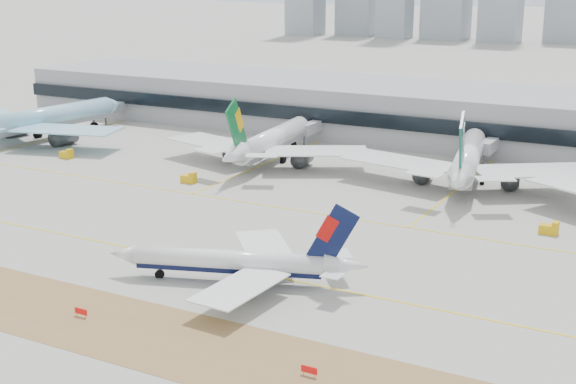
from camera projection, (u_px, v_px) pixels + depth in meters
The scene contains 11 objects.
ground at pixel (230, 256), 140.89m from camera, with size 3000.00×3000.00×0.00m, color #9A9890.
taxiing_airliner at pixel (238, 263), 127.89m from camera, with size 41.16×34.95×14.25m.
widebody_korean at pixel (42, 120), 234.39m from camera, with size 63.52×62.58×22.80m.
widebody_eva at pixel (269, 142), 207.42m from camera, with size 56.20×55.33×20.16m.
widebody_cathay at pixel (467, 161), 186.55m from camera, with size 58.08×57.68×21.13m.
terminal at pixel (437, 113), 236.30m from camera, with size 280.00×43.10×15.00m.
hold_sign_left at pixel (81, 311), 115.89m from camera, with size 2.20×0.15×1.35m.
hold_sign_right at pixel (309, 370), 99.01m from camera, with size 2.20×0.15×1.35m.
gse_a at pixel (67, 154), 213.15m from camera, with size 3.55×2.00×2.60m.
gse_b at pixel (189, 178), 188.67m from camera, with size 3.55×2.00×2.60m.
gse_c at pixel (550, 229), 152.10m from camera, with size 3.55×2.00×2.60m.
Camera 1 is at (71.83, -112.02, 48.71)m, focal length 50.00 mm.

